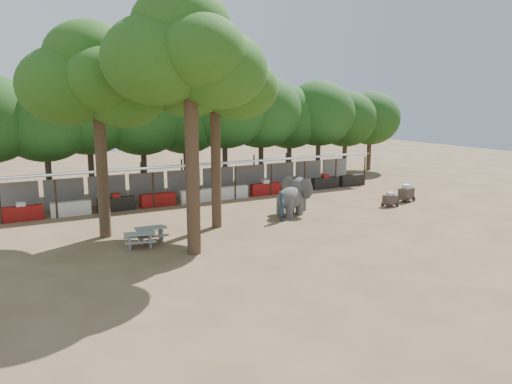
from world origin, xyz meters
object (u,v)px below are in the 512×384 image
yard_tree_back (211,73)px  handler (282,206)px  cart_back (406,193)px  yard_tree_left (93,78)px  picnic_table_near (140,238)px  picnic_table_far (151,232)px  cart_front (390,199)px  yard_tree_center (185,52)px  elephant (293,197)px

yard_tree_back → handler: (4.12, -0.77, -7.65)m
cart_back → yard_tree_back: bearing=163.4°
yard_tree_back → yard_tree_left: bearing=170.5°
picnic_table_near → picnic_table_far: 1.02m
picnic_table_near → cart_front: bearing=14.9°
yard_tree_back → cart_front: yard_tree_back is taller
yard_tree_left → picnic_table_near: yard_tree_left is taller
yard_tree_left → picnic_table_far: 8.28m
handler → picnic_table_far: size_ratio=1.10×
yard_tree_center → cart_front: size_ratio=11.24×
handler → yard_tree_back: bearing=96.5°
yard_tree_center → picnic_table_near: size_ratio=7.06×
handler → cart_front: handler is taller
yard_tree_center → elephant: bearing=26.4°
picnic_table_near → cart_back: bearing=16.4°
handler → cart_front: (8.55, -0.16, -0.40)m
yard_tree_left → yard_tree_center: 5.92m
picnic_table_near → yard_tree_center: bearing=-35.5°
picnic_table_near → cart_front: size_ratio=1.59×
yard_tree_left → yard_tree_center: bearing=-59.0°
handler → cart_back: (10.72, 0.52, -0.29)m
picnic_table_near → cart_back: size_ratio=1.20×
yard_tree_left → handler: size_ratio=6.21×
yard_tree_center → elephant: yard_tree_center is taller
yard_tree_left → cart_back: yard_tree_left is taller
yard_tree_left → yard_tree_back: size_ratio=0.97×
picnic_table_near → elephant: bearing=23.7°
cart_front → cart_back: 2.27m
elephant → cart_front: elephant is taller
yard_tree_back → elephant: (5.62, 0.28, -7.40)m
picnic_table_near → picnic_table_far: size_ratio=1.06×
yard_tree_left → picnic_table_near: (1.16, -3.04, -7.72)m
elephant → picnic_table_near: elephant is taller
picnic_table_far → yard_tree_center: bearing=-65.1°
elephant → yard_tree_center: bearing=-178.1°
yard_tree_back → picnic_table_near: bearing=-157.2°
cart_back → handler: bearing=167.1°
yard_tree_center → picnic_table_far: yard_tree_center is taller
yard_tree_left → yard_tree_back: 6.09m
yard_tree_back → cart_front: (12.67, -0.92, -8.06)m
cart_front → cart_back: cart_back is taller
yard_tree_back → cart_front: bearing=-4.2°
yard_tree_left → handler: (10.12, -1.77, -7.31)m
yard_tree_back → elephant: 9.29m
picnic_table_far → cart_front: cart_front is taller
yard_tree_back → picnic_table_near: size_ratio=6.66×
yard_tree_left → elephant: yard_tree_left is taller
yard_tree_center → cart_back: 20.15m
yard_tree_left → yard_tree_center: yard_tree_center is taller
picnic_table_far → cart_back: bearing=6.0°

